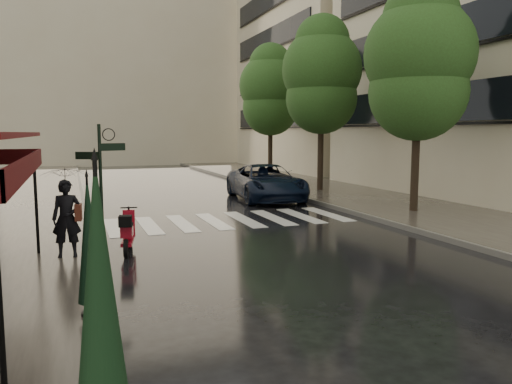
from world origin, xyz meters
TOP-DOWN VIEW (x-y plane):
  - ground at (0.00, 0.00)m, footprint 120.00×120.00m
  - sidewalk_near at (-4.50, 12.00)m, footprint 6.00×60.00m
  - sidewalk_far at (10.25, 12.00)m, footprint 5.50×60.00m
  - curb_near at (-1.45, 12.00)m, footprint 0.12×60.00m
  - curb_far at (7.45, 12.00)m, footprint 0.12×60.00m
  - crosswalk at (2.98, 6.00)m, footprint 7.85×3.20m
  - signpost at (-1.19, 3.00)m, footprint 1.17×0.29m
  - haussmann_far at (16.50, 26.00)m, footprint 8.00×16.00m
  - backdrop_building at (3.00, 38.00)m, footprint 22.00×6.00m
  - tree_near at (9.60, 5.00)m, footprint 3.80×3.80m
  - tree_mid at (9.50, 12.00)m, footprint 3.80×3.80m
  - tree_far at (9.70, 19.00)m, footprint 3.80×3.80m
  - pedestrian_with_umbrella at (-2.00, 2.16)m, footprint 1.13×1.15m
  - scooter at (-0.65, 2.57)m, footprint 0.57×1.56m
  - parked_car at (6.03, 10.39)m, footprint 3.00×5.68m
  - parasol_front at (-1.65, -1.82)m, footprint 0.39×0.39m
  - parasol_back at (-1.65, -4.75)m, footprint 0.48×0.48m

SIDE VIEW (x-z plane):
  - ground at x=0.00m, z-range 0.00..0.00m
  - crosswalk at x=2.98m, z-range 0.00..0.01m
  - sidewalk_near at x=-4.50m, z-range 0.00..0.12m
  - sidewalk_far at x=10.25m, z-range 0.00..0.12m
  - curb_near at x=-1.45m, z-range -0.01..0.15m
  - curb_far at x=7.45m, z-range -0.01..0.15m
  - scooter at x=-0.65m, z-range -0.04..1.00m
  - parked_car at x=6.03m, z-range 0.00..1.52m
  - parasol_front at x=-1.65m, z-range 0.20..2.38m
  - parasol_back at x=-1.65m, z-range 0.22..2.80m
  - pedestrian_with_umbrella at x=-2.00m, z-range 0.53..3.03m
  - signpost at x=-1.19m, z-range 0.28..3.38m
  - tree_near at x=9.60m, z-range 1.33..9.31m
  - tree_far at x=9.70m, z-range 1.37..9.54m
  - tree_mid at x=9.50m, z-range 1.42..9.76m
  - haussmann_far at x=16.50m, z-range 0.00..18.50m
  - backdrop_building at x=3.00m, z-range 0.00..20.00m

